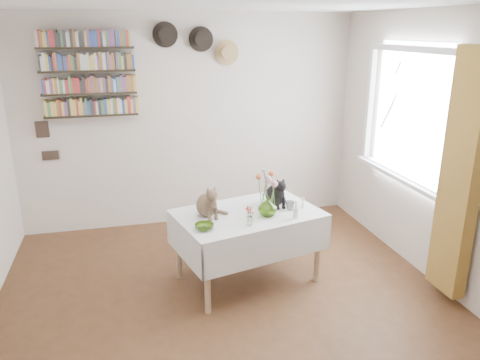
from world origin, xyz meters
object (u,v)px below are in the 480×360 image
object	(u,v)px
black_cat	(275,190)
bookshelf_unit	(88,74)
dining_table	(248,229)
flower_vase	(268,206)
tabby_cat	(206,199)

from	to	relation	value
black_cat	bookshelf_unit	bearing A→B (deg)	130.43
dining_table	flower_vase	world-z (taller)	flower_vase
dining_table	flower_vase	xyz separation A→B (m)	(0.15, -0.12, 0.26)
tabby_cat	bookshelf_unit	distance (m)	2.06
black_cat	flower_vase	size ratio (longest dim) A/B	1.64
black_cat	tabby_cat	bearing A→B (deg)	178.78
dining_table	black_cat	bearing A→B (deg)	22.97
flower_vase	bookshelf_unit	world-z (taller)	bookshelf_unit
flower_vase	bookshelf_unit	bearing A→B (deg)	132.94
dining_table	bookshelf_unit	xyz separation A→B (m)	(-1.38, 1.53, 1.32)
flower_vase	bookshelf_unit	distance (m)	2.49
dining_table	black_cat	distance (m)	0.46
tabby_cat	flower_vase	size ratio (longest dim) A/B	1.72
dining_table	flower_vase	distance (m)	0.33
dining_table	tabby_cat	bearing A→B (deg)	176.38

